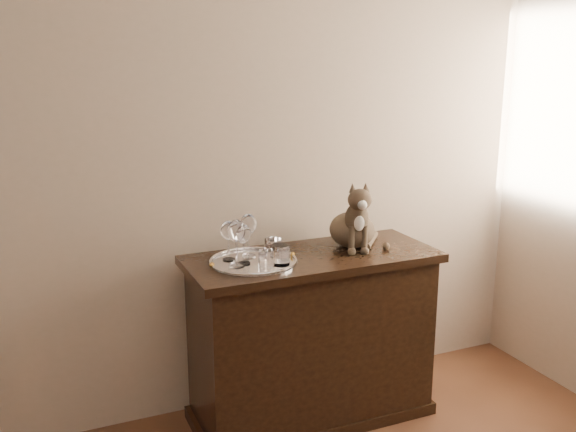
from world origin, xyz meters
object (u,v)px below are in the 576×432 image
wine_glass_b (248,235)px  cat (352,213)px  wine_glass_c (237,243)px  sideboard (312,338)px  tumbler_c (274,249)px  tumbler_a (281,255)px  tumbler_b (266,259)px  wine_glass_a (228,241)px  wine_glass_d (244,244)px  tray (253,263)px

wine_glass_b → cat: bearing=-2.5°
wine_glass_c → cat: cat is taller
sideboard → tumbler_c: tumbler_c is taller
sideboard → tumbler_c: 0.52m
tumbler_a → cat: size_ratio=0.27×
sideboard → tumbler_b: (-0.28, -0.11, 0.47)m
wine_glass_b → cat: cat is taller
tumbler_a → tumbler_c: size_ratio=1.01×
sideboard → wine_glass_c: 0.66m
wine_glass_b → wine_glass_c: (-0.09, -0.10, 0.00)m
wine_glass_c → tumbler_a: bearing=-20.0°
wine_glass_c → tumbler_c: 0.20m
wine_glass_c → tumbler_b: wine_glass_c is taller
tumbler_a → tumbler_b: tumbler_a is taller
wine_glass_a → tumbler_b: wine_glass_a is taller
wine_glass_d → tray: bearing=10.6°
wine_glass_b → tray: bearing=-95.3°
tray → tumbler_c: (0.10, 0.01, 0.05)m
wine_glass_a → tumbler_a: bearing=-40.0°
wine_glass_c → cat: 0.63m
tray → wine_glass_b: bearing=84.7°
wine_glass_c → wine_glass_d: (0.04, 0.01, -0.01)m
wine_glass_c → tumbler_a: wine_glass_c is taller
wine_glass_b → wine_glass_d: (-0.06, -0.09, -0.01)m
tray → wine_glass_d: size_ratio=2.19×
sideboard → cat: (0.24, 0.05, 0.60)m
sideboard → tray: (-0.30, -0.01, 0.43)m
wine_glass_b → wine_glass_d: bearing=-121.4°
sideboard → tray: size_ratio=3.00×
sideboard → cat: cat is taller
tray → wine_glass_d: bearing=-169.4°
wine_glass_c → tumbler_b: 0.15m
sideboard → wine_glass_a: (-0.39, 0.06, 0.52)m
tumbler_c → cat: size_ratio=0.27×
wine_glass_a → cat: bearing=-1.0°
sideboard → tumbler_a: tumbler_a is taller
tumbler_a → cat: cat is taller
wine_glass_a → tumbler_c: bearing=-17.2°
tumbler_a → wine_glass_c: bearing=160.0°
wine_glass_a → cat: cat is taller
wine_glass_d → wine_glass_c: bearing=-161.0°
tumbler_c → wine_glass_c: bearing=-170.4°
wine_glass_a → wine_glass_d: bearing=-60.6°
wine_glass_c → tumbler_c: (0.19, 0.03, -0.06)m
sideboard → wine_glass_b: (-0.29, 0.07, 0.53)m
wine_glass_a → wine_glass_b: (0.10, 0.01, 0.01)m
wine_glass_b → tumbler_c: size_ratio=2.21×
wine_glass_b → wine_glass_c: wine_glass_c is taller
wine_glass_d → tumbler_a: wine_glass_d is taller
wine_glass_a → tumbler_c: 0.21m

